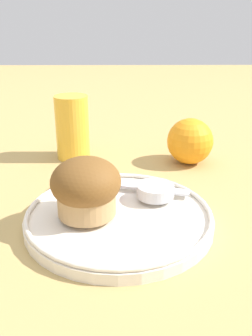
{
  "coord_description": "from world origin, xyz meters",
  "views": [
    {
      "loc": [
        0.01,
        -0.44,
        0.25
      ],
      "look_at": [
        0.02,
        0.03,
        0.06
      ],
      "focal_mm": 40.0,
      "sensor_mm": 36.0,
      "label": 1
    }
  ],
  "objects": [
    {
      "name": "juice_glass",
      "position": [
        -0.08,
        0.21,
        0.06
      ],
      "size": [
        0.06,
        0.06,
        0.12
      ],
      "color": "gold",
      "rests_on": "ground_plane"
    },
    {
      "name": "butter_knife",
      "position": [
        0.01,
        0.05,
        0.02
      ],
      "size": [
        0.19,
        0.07,
        0.0
      ],
      "rotation": [
        0.0,
        0.0,
        -0.3
      ],
      "color": "silver",
      "rests_on": "plate"
    },
    {
      "name": "orange_fruit",
      "position": [
        0.13,
        0.18,
        0.04
      ],
      "size": [
        0.08,
        0.08,
        0.08
      ],
      "color": "orange",
      "rests_on": "ground_plane"
    },
    {
      "name": "ground_plane",
      "position": [
        0.0,
        0.0,
        0.0
      ],
      "size": [
        3.0,
        3.0,
        0.0
      ],
      "primitive_type": "plane",
      "color": "tan"
    },
    {
      "name": "berry_pair",
      "position": [
        -0.01,
        0.02,
        0.03
      ],
      "size": [
        0.03,
        0.02,
        0.02
      ],
      "color": "#4C194C",
      "rests_on": "plate"
    },
    {
      "name": "muffin",
      "position": [
        -0.03,
        -0.03,
        0.06
      ],
      "size": [
        0.09,
        0.09,
        0.07
      ],
      "color": "tan",
      "rests_on": "plate"
    },
    {
      "name": "cream_ramekin",
      "position": [
        0.06,
        0.01,
        0.03
      ],
      "size": [
        0.05,
        0.05,
        0.02
      ],
      "color": "silver",
      "rests_on": "plate"
    },
    {
      "name": "plate",
      "position": [
        0.01,
        -0.02,
        0.01
      ],
      "size": [
        0.24,
        0.24,
        0.02
      ],
      "color": "silver",
      "rests_on": "ground_plane"
    }
  ]
}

